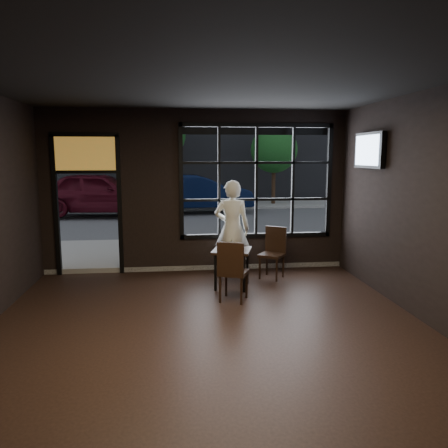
{
  "coord_description": "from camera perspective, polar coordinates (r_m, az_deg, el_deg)",
  "views": [
    {
      "loc": [
        -0.43,
        -5.13,
        2.31
      ],
      "look_at": [
        0.4,
        2.2,
        1.15
      ],
      "focal_mm": 35.0,
      "sensor_mm": 36.0,
      "label": 1
    }
  ],
  "objects": [
    {
      "name": "street_asphalt",
      "position": [
        29.22,
        -5.63,
        4.32
      ],
      "size": [
        60.0,
        41.0,
        0.04
      ],
      "primitive_type": "cube",
      "color": "#545456",
      "rests_on": "ground"
    },
    {
      "name": "maroon_car",
      "position": [
        17.17,
        -15.97,
        3.91
      ],
      "size": [
        4.87,
        2.26,
        1.62
      ],
      "primitive_type": "imported",
      "rotation": [
        0.0,
        0.0,
        1.5
      ],
      "color": "#410913",
      "rests_on": "street_asphalt"
    },
    {
      "name": "cup",
      "position": [
        7.53,
        -0.28,
        -3.12
      ],
      "size": [
        0.15,
        0.15,
        0.1
      ],
      "primitive_type": "imported",
      "rotation": [
        0.0,
        0.0,
        -0.25
      ],
      "color": "silver",
      "rests_on": "cafe_table"
    },
    {
      "name": "chair_near",
      "position": [
        7.0,
        1.26,
        -6.09
      ],
      "size": [
        0.56,
        0.56,
        0.99
      ],
      "primitive_type": "cube",
      "rotation": [
        0.0,
        0.0,
        2.74
      ],
      "color": "black",
      "rests_on": "floor"
    },
    {
      "name": "tv",
      "position": [
        8.05,
        18.46,
        9.12
      ],
      "size": [
        0.12,
        1.05,
        0.61
      ],
      "primitive_type": "cube",
      "color": "black",
      "rests_on": "wall_right"
    },
    {
      "name": "hotdog",
      "position": [
        7.79,
        1.07,
        -2.86
      ],
      "size": [
        0.21,
        0.17,
        0.06
      ],
      "primitive_type": null,
      "rotation": [
        0.0,
        0.0,
        -0.52
      ],
      "color": "tan",
      "rests_on": "cafe_table"
    },
    {
      "name": "navy_car",
      "position": [
        17.62,
        -3.4,
        4.07
      ],
      "size": [
        4.47,
        1.85,
        1.44
      ],
      "primitive_type": "imported",
      "rotation": [
        0.0,
        0.0,
        1.65
      ],
      "color": "black",
      "rests_on": "street_asphalt"
    },
    {
      "name": "cafe_table",
      "position": [
        7.72,
        1.03,
        -5.8
      ],
      "size": [
        0.79,
        0.79,
        0.69
      ],
      "primitive_type": "cube",
      "rotation": [
        0.0,
        0.0,
        -0.28
      ],
      "color": "black",
      "rests_on": "floor"
    },
    {
      "name": "wall_right",
      "position": [
        6.21,
        27.14,
        1.39
      ],
      "size": [
        0.04,
        7.0,
        3.2
      ],
      "primitive_type": "cube",
      "color": "black",
      "rests_on": "ground"
    },
    {
      "name": "tree_left",
      "position": [
        19.79,
        -9.04,
        11.65
      ],
      "size": [
        2.73,
        2.73,
        4.66
      ],
      "color": "#332114",
      "rests_on": "street_asphalt"
    },
    {
      "name": "man",
      "position": [
        8.32,
        1.06,
        -0.62
      ],
      "size": [
        0.77,
        0.6,
        1.86
      ],
      "primitive_type": "imported",
      "rotation": [
        0.0,
        0.0,
        2.89
      ],
      "color": "silver",
      "rests_on": "floor"
    },
    {
      "name": "floor",
      "position": [
        5.64,
        -1.57,
        -15.34
      ],
      "size": [
        6.0,
        7.0,
        0.02
      ],
      "primitive_type": "cube",
      "color": "black",
      "rests_on": "ground"
    },
    {
      "name": "ceiling",
      "position": [
        5.22,
        -1.73,
        18.87
      ],
      "size": [
        6.0,
        7.0,
        0.02
      ],
      "primitive_type": "cube",
      "color": "black",
      "rests_on": "ground"
    },
    {
      "name": "building_across",
      "position": [
        28.6,
        -5.84,
        19.35
      ],
      "size": [
        28.0,
        12.0,
        15.0
      ],
      "primitive_type": "cube",
      "color": "#5B5956",
      "rests_on": "ground"
    },
    {
      "name": "window_frame",
      "position": [
        8.79,
        4.25,
        5.59
      ],
      "size": [
        3.06,
        0.12,
        2.28
      ],
      "primitive_type": "cube",
      "color": "black",
      "rests_on": "ground"
    },
    {
      "name": "chair_window",
      "position": [
        8.3,
        6.27,
        -3.82
      ],
      "size": [
        0.58,
        0.58,
        0.97
      ],
      "primitive_type": "cube",
      "rotation": [
        0.0,
        0.0,
        -0.61
      ],
      "color": "black",
      "rests_on": "floor"
    },
    {
      "name": "stained_transom",
      "position": [
        8.79,
        -17.64,
        8.79
      ],
      "size": [
        1.2,
        0.06,
        0.7
      ],
      "primitive_type": "cube",
      "color": "orange",
      "rests_on": "ground"
    },
    {
      "name": "tree_right",
      "position": [
        20.38,
        6.55,
        9.6
      ],
      "size": [
        2.14,
        2.14,
        3.64
      ],
      "color": "#332114",
      "rests_on": "street_asphalt"
    }
  ]
}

